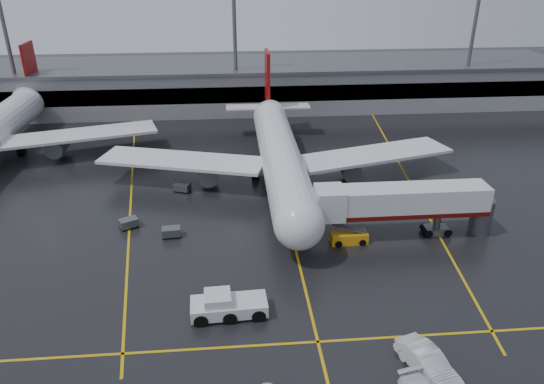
{
  "coord_description": "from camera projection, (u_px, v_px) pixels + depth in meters",
  "views": [
    {
      "loc": [
        -6.41,
        -53.06,
        28.52
      ],
      "look_at": [
        -2.0,
        -2.0,
        4.0
      ],
      "focal_mm": 33.28,
      "sensor_mm": 36.0,
      "label": 1
    }
  ],
  "objects": [
    {
      "name": "ground",
      "position": [
        287.0,
        214.0,
        60.49
      ],
      "size": [
        220.0,
        220.0,
        0.0
      ],
      "primitive_type": "plane",
      "color": "black",
      "rests_on": "ground"
    },
    {
      "name": "main_airliner",
      "position": [
        279.0,
        153.0,
        67.39
      ],
      "size": [
        48.8,
        45.6,
        14.1
      ],
      "color": "silver",
      "rests_on": "ground"
    },
    {
      "name": "light_mast_mid",
      "position": [
        235.0,
        37.0,
        91.6
      ],
      "size": [
        3.0,
        1.2,
        25.45
      ],
      "color": "#595B60",
      "rests_on": "ground"
    },
    {
      "name": "apron_line_left",
      "position": [
        132.0,
        185.0,
        67.92
      ],
      "size": [
        9.99,
        69.35,
        0.02
      ],
      "primitive_type": "cube",
      "rotation": [
        0.0,
        0.0,
        0.14
      ],
      "color": "gold",
      "rests_on": "ground"
    },
    {
      "name": "light_mast_left",
      "position": [
        7.0,
        40.0,
        88.5
      ],
      "size": [
        3.0,
        1.2,
        25.45
      ],
      "color": "#595B60",
      "rests_on": "ground"
    },
    {
      "name": "baggage_cart_c",
      "position": [
        182.0,
        187.0,
        65.99
      ],
      "size": [
        2.33,
        1.93,
        1.12
      ],
      "color": "#595B60",
      "rests_on": "ground"
    },
    {
      "name": "service_van_c",
      "position": [
        428.0,
        363.0,
        37.34
      ],
      "size": [
        3.8,
        6.1,
        1.9
      ],
      "primitive_type": "imported",
      "rotation": [
        0.0,
        0.0,
        0.34
      ],
      "color": "silver",
      "rests_on": "ground"
    },
    {
      "name": "apron_line_centre",
      "position": [
        287.0,
        214.0,
        60.49
      ],
      "size": [
        0.25,
        90.0,
        0.02
      ],
      "primitive_type": "cube",
      "color": "gold",
      "rests_on": "ground"
    },
    {
      "name": "light_mast_right",
      "position": [
        473.0,
        34.0,
        95.1
      ],
      "size": [
        3.0,
        1.2,
        25.45
      ],
      "color": "#595B60",
      "rests_on": "ground"
    },
    {
      "name": "baggage_cart_b",
      "position": [
        129.0,
        223.0,
        57.31
      ],
      "size": [
        2.38,
        2.1,
        1.12
      ],
      "color": "#595B60",
      "rests_on": "ground"
    },
    {
      "name": "jet_bridge",
      "position": [
        403.0,
        204.0,
        54.33
      ],
      "size": [
        19.9,
        3.4,
        6.05
      ],
      "color": "silver",
      "rests_on": "ground"
    },
    {
      "name": "terminal",
      "position": [
        261.0,
        84.0,
        101.71
      ],
      "size": [
        122.0,
        19.0,
        8.6
      ],
      "color": "gray",
      "rests_on": "ground"
    },
    {
      "name": "apron_line_stop",
      "position": [
        318.0,
        342.0,
        40.72
      ],
      "size": [
        60.0,
        0.25,
        0.02
      ],
      "primitive_type": "cube",
      "color": "gold",
      "rests_on": "ground"
    },
    {
      "name": "apron_line_right",
      "position": [
        406.0,
        176.0,
        70.88
      ],
      "size": [
        7.57,
        69.64,
        0.02
      ],
      "primitive_type": "cube",
      "rotation": [
        0.0,
        0.0,
        -0.1
      ],
      "color": "gold",
      "rests_on": "ground"
    },
    {
      "name": "pushback_tractor",
      "position": [
        227.0,
        306.0,
        43.39
      ],
      "size": [
        6.69,
        3.1,
        2.35
      ],
      "color": "silver",
      "rests_on": "ground"
    },
    {
      "name": "baggage_cart_a",
      "position": [
        171.0,
        232.0,
        55.48
      ],
      "size": [
        2.09,
        1.44,
        1.12
      ],
      "color": "#595B60",
      "rests_on": "ground"
    },
    {
      "name": "belt_loader",
      "position": [
        349.0,
        237.0,
        54.41
      ],
      "size": [
        3.99,
        1.96,
        2.5
      ],
      "color": "orange",
      "rests_on": "ground"
    }
  ]
}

